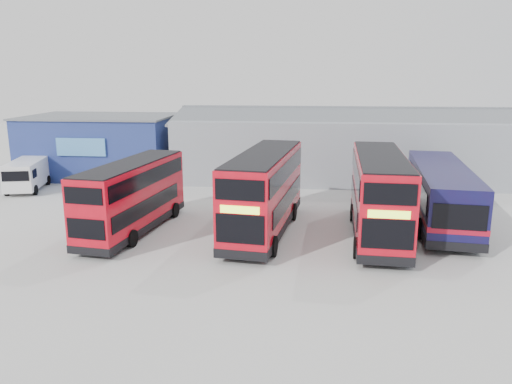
% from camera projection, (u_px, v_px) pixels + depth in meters
% --- Properties ---
extents(ground_plane, '(120.00, 120.00, 0.00)m').
position_uv_depth(ground_plane, '(233.00, 251.00, 24.87)').
color(ground_plane, '#AAAAA5').
rests_on(ground_plane, ground).
extents(office_block, '(12.30, 8.32, 5.12)m').
position_uv_depth(office_block, '(102.00, 145.00, 43.03)').
color(office_block, navy).
rests_on(office_block, ground).
extents(maintenance_shed, '(30.50, 12.00, 5.89)m').
position_uv_depth(maintenance_shed, '(358.00, 145.00, 42.86)').
color(maintenance_shed, gray).
rests_on(maintenance_shed, ground).
extents(double_decker_left, '(3.53, 9.51, 3.94)m').
position_uv_depth(double_decker_left, '(133.00, 198.00, 27.41)').
color(double_decker_left, red).
rests_on(double_decker_left, ground).
extents(double_decker_centre, '(3.87, 10.81, 4.48)m').
position_uv_depth(double_decker_centre, '(264.00, 193.00, 27.28)').
color(double_decker_centre, red).
rests_on(double_decker_centre, ground).
extents(double_decker_right, '(3.20, 10.69, 4.46)m').
position_uv_depth(double_decker_right, '(379.00, 196.00, 26.64)').
color(double_decker_right, red).
rests_on(double_decker_right, ground).
extents(single_decker_blue, '(4.23, 12.60, 3.35)m').
position_uv_depth(single_decker_blue, '(440.00, 195.00, 29.27)').
color(single_decker_blue, '#0E103F').
rests_on(single_decker_blue, ground).
extents(panel_van, '(3.16, 5.44, 2.24)m').
position_uv_depth(panel_van, '(27.00, 174.00, 37.51)').
color(panel_van, silver).
rests_on(panel_van, ground).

